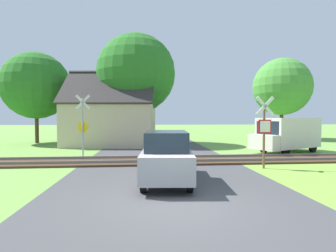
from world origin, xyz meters
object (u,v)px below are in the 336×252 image
object	(u,v)px
mail_truck	(287,134)
parked_car	(166,156)
tree_center	(136,74)
house	(113,122)
crossing_sign_far	(83,122)
tree_far	(282,87)
stop_sign_near	(264,128)
tree_left	(36,86)

from	to	relation	value
mail_truck	parked_car	size ratio (longest dim) A/B	1.27
tree_center	house	bearing A→B (deg)	-159.90
crossing_sign_far	house	xyz separation A→B (m)	(0.91, 6.57, -0.06)
crossing_sign_far	tree_center	distance (m)	8.84
tree_center	tree_far	size ratio (longest dim) A/B	1.10
stop_sign_near	tree_far	bearing A→B (deg)	-126.93
stop_sign_near	tree_far	xyz separation A→B (m)	(9.34, 15.78, 3.76)
house	crossing_sign_far	bearing A→B (deg)	-92.13
stop_sign_near	tree_left	size ratio (longest dim) A/B	0.40
tree_far	mail_truck	world-z (taller)	tree_far
mail_truck	crossing_sign_far	bearing A→B (deg)	65.92
tree_far	tree_left	world-z (taller)	tree_far
stop_sign_near	tree_left	world-z (taller)	tree_left
house	parked_car	xyz separation A→B (m)	(3.45, -13.06, -1.03)
house	tree_left	world-z (taller)	tree_left
tree_center	parked_car	size ratio (longest dim) A/B	2.31
tree_left	parked_car	world-z (taller)	tree_left
tree_far	tree_left	size ratio (longest dim) A/B	1.07
stop_sign_near	tree_far	distance (m)	18.72
house	tree_far	xyz separation A→B (m)	(17.29, 4.69, 3.64)
stop_sign_near	mail_truck	distance (m)	6.36
parked_car	crossing_sign_far	bearing A→B (deg)	128.10
tree_left	tree_center	bearing A→B (deg)	-8.66
stop_sign_near	house	distance (m)	13.65
stop_sign_near	house	world-z (taller)	house
tree_center	tree_left	distance (m)	9.03
stop_sign_near	parked_car	bearing A→B (deg)	17.31
crossing_sign_far	mail_truck	bearing A→B (deg)	7.24
stop_sign_near	tree_far	size ratio (longest dim) A/B	0.37
crossing_sign_far	parked_car	world-z (taller)	crossing_sign_far
house	parked_car	size ratio (longest dim) A/B	1.88
tree_center	parked_car	xyz separation A→B (m)	(1.49, -13.78, -5.19)
crossing_sign_far	tree_far	xyz separation A→B (m)	(18.20, 11.25, 3.58)
crossing_sign_far	house	bearing A→B (deg)	87.21
parked_car	house	bearing A→B (deg)	109.04
tree_far	parked_car	bearing A→B (deg)	-127.94
stop_sign_near	house	bearing A→B (deg)	-60.69
stop_sign_near	parked_car	distance (m)	4.99
crossing_sign_far	house	size ratio (longest dim) A/B	0.47
tree_far	stop_sign_near	bearing A→B (deg)	-120.62
tree_left	mail_truck	bearing A→B (deg)	-23.51
tree_left	tree_far	bearing A→B (deg)	6.17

